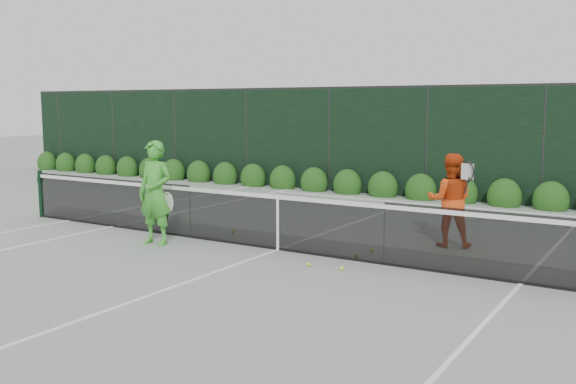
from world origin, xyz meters
The scene contains 8 objects.
ground centered at (0.00, 0.00, 0.00)m, with size 80.00×80.00×0.00m, color gray.
tennis_net centered at (-0.02, 0.00, 0.53)m, with size 12.90×0.10×1.07m.
player_woman centered at (-2.18, -0.74, 0.95)m, with size 0.72×0.50×1.90m.
player_man centered at (2.46, 1.89, 0.84)m, with size 0.98×0.87×1.68m.
court_lines centered at (0.00, 0.00, 0.01)m, with size 11.03×23.83×0.01m.
windscreen_fence centered at (0.00, -2.71, 1.51)m, with size 32.00×21.07×3.06m.
hedge_row centered at (0.00, 7.15, 0.23)m, with size 31.66×0.65×0.94m.
tennis_balls centered at (0.80, 0.06, 0.03)m, with size 3.22×1.56×0.07m.
Camera 1 is at (5.95, -9.30, 2.55)m, focal length 40.00 mm.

